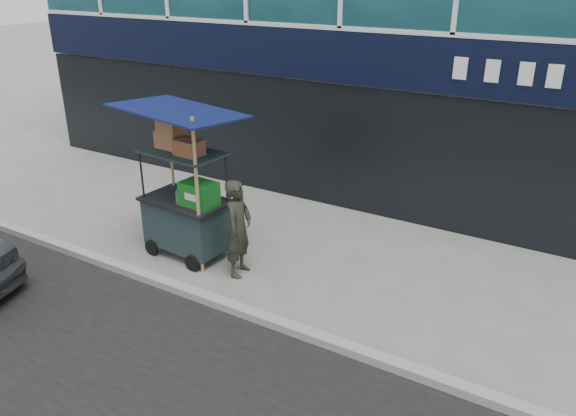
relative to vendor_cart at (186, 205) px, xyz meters
The scene contains 4 objects.
ground 1.65m from the vendor_cart, 35.89° to the right, with size 80.00×80.00×0.00m, color slate.
curb 1.73m from the vendor_cart, 41.99° to the right, with size 80.00×0.18×0.12m, color gray.
vendor_cart is the anchor object (origin of this frame).
vendor_man 1.11m from the vendor_cart, ahead, with size 0.56×0.37×1.54m, color #262A1F.
Camera 1 is at (4.54, -5.45, 4.40)m, focal length 35.00 mm.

